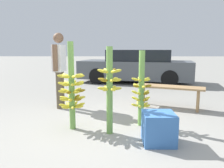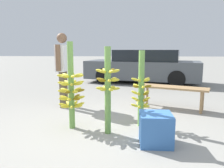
{
  "view_description": "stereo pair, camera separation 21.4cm",
  "coord_description": "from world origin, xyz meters",
  "px_view_note": "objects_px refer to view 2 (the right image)",
  "views": [
    {
      "loc": [
        0.16,
        -3.31,
        1.34
      ],
      "look_at": [
        0.11,
        0.57,
        0.73
      ],
      "focal_mm": 35.0,
      "sensor_mm": 36.0,
      "label": 1
    },
    {
      "loc": [
        0.37,
        -3.3,
        1.34
      ],
      "look_at": [
        0.11,
        0.57,
        0.73
      ],
      "focal_mm": 35.0,
      "sensor_mm": 36.0,
      "label": 2
    }
  ],
  "objects_px": {
    "market_bench": "(172,90)",
    "produce_crate": "(156,129)",
    "banana_stalk_right": "(141,90)",
    "banana_stalk_left": "(71,88)",
    "parked_car": "(143,67)",
    "banana_stalk_center": "(108,88)",
    "vendor_person": "(63,64)"
  },
  "relations": [
    {
      "from": "banana_stalk_center",
      "to": "market_bench",
      "type": "xyz_separation_m",
      "value": [
        1.33,
        1.59,
        -0.31
      ]
    },
    {
      "from": "banana_stalk_right",
      "to": "vendor_person",
      "type": "height_order",
      "value": "vendor_person"
    },
    {
      "from": "vendor_person",
      "to": "banana_stalk_right",
      "type": "bearing_deg",
      "value": 58.26
    },
    {
      "from": "vendor_person",
      "to": "banana_stalk_left",
      "type": "bearing_deg",
      "value": 24.29
    },
    {
      "from": "banana_stalk_right",
      "to": "produce_crate",
      "type": "xyz_separation_m",
      "value": [
        0.17,
        -0.75,
        -0.42
      ]
    },
    {
      "from": "market_bench",
      "to": "vendor_person",
      "type": "bearing_deg",
      "value": -157.18
    },
    {
      "from": "vendor_person",
      "to": "market_bench",
      "type": "relative_size",
      "value": 1.08
    },
    {
      "from": "banana_stalk_left",
      "to": "banana_stalk_right",
      "type": "xyz_separation_m",
      "value": [
        1.19,
        0.2,
        -0.05
      ]
    },
    {
      "from": "market_bench",
      "to": "parked_car",
      "type": "bearing_deg",
      "value": 118.11
    },
    {
      "from": "banana_stalk_center",
      "to": "parked_car",
      "type": "xyz_separation_m",
      "value": [
        0.96,
        5.57,
        -0.1
      ]
    },
    {
      "from": "banana_stalk_center",
      "to": "market_bench",
      "type": "height_order",
      "value": "banana_stalk_center"
    },
    {
      "from": "produce_crate",
      "to": "vendor_person",
      "type": "bearing_deg",
      "value": 134.28
    },
    {
      "from": "banana_stalk_left",
      "to": "parked_car",
      "type": "distance_m",
      "value": 5.6
    },
    {
      "from": "banana_stalk_right",
      "to": "produce_crate",
      "type": "distance_m",
      "value": 0.88
    },
    {
      "from": "market_bench",
      "to": "banana_stalk_right",
      "type": "bearing_deg",
      "value": -100.55
    },
    {
      "from": "banana_stalk_center",
      "to": "banana_stalk_right",
      "type": "relative_size",
      "value": 1.05
    },
    {
      "from": "banana_stalk_left",
      "to": "parked_car",
      "type": "relative_size",
      "value": 0.31
    },
    {
      "from": "banana_stalk_center",
      "to": "vendor_person",
      "type": "relative_size",
      "value": 0.81
    },
    {
      "from": "banana_stalk_right",
      "to": "produce_crate",
      "type": "bearing_deg",
      "value": -77.54
    },
    {
      "from": "banana_stalk_right",
      "to": "parked_car",
      "type": "height_order",
      "value": "banana_stalk_right"
    },
    {
      "from": "banana_stalk_left",
      "to": "vendor_person",
      "type": "distance_m",
      "value": 1.53
    },
    {
      "from": "banana_stalk_center",
      "to": "vendor_person",
      "type": "bearing_deg",
      "value": 126.7
    },
    {
      "from": "banana_stalk_right",
      "to": "market_bench",
      "type": "height_order",
      "value": "banana_stalk_right"
    },
    {
      "from": "market_bench",
      "to": "produce_crate",
      "type": "bearing_deg",
      "value": -84.84
    },
    {
      "from": "banana_stalk_center",
      "to": "parked_car",
      "type": "distance_m",
      "value": 5.65
    },
    {
      "from": "market_bench",
      "to": "produce_crate",
      "type": "height_order",
      "value": "market_bench"
    },
    {
      "from": "banana_stalk_center",
      "to": "produce_crate",
      "type": "distance_m",
      "value": 0.96
    },
    {
      "from": "banana_stalk_left",
      "to": "banana_stalk_right",
      "type": "distance_m",
      "value": 1.2
    },
    {
      "from": "vendor_person",
      "to": "produce_crate",
      "type": "bearing_deg",
      "value": 47.09
    },
    {
      "from": "banana_stalk_right",
      "to": "vendor_person",
      "type": "distance_m",
      "value": 2.14
    },
    {
      "from": "vendor_person",
      "to": "banana_stalk_center",
      "type": "bearing_deg",
      "value": 39.51
    },
    {
      "from": "banana_stalk_right",
      "to": "market_bench",
      "type": "distance_m",
      "value": 1.44
    }
  ]
}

